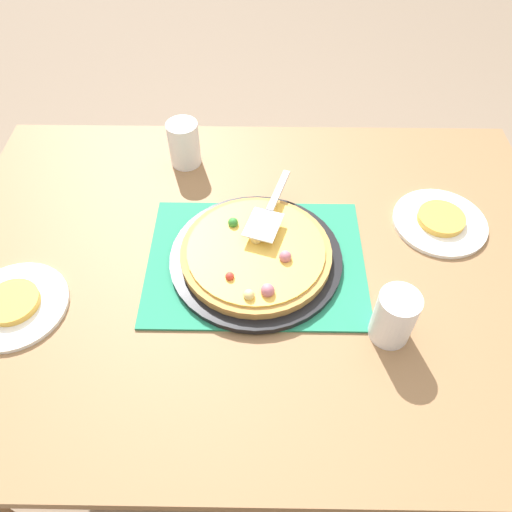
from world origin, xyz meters
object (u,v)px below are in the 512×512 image
pizza_pan (256,258)px  pizza_server (270,210)px  plate_far_right (440,222)px  served_slice_left (12,302)px  served_slice_right (441,218)px  pizza (256,252)px  cup_far (394,317)px  plate_near_left (15,306)px  cup_near (184,144)px

pizza_pan → pizza_server: pizza_server is taller
plate_far_right → served_slice_left: 0.97m
pizza_pan → served_slice_right: bearing=-164.2°
pizza_pan → served_slice_right: size_ratio=3.45×
pizza_pan → pizza: pizza is taller
cup_far → pizza_server: cup_far is taller
plate_near_left → cup_far: bearing=176.1°
served_slice_left → served_slice_right: size_ratio=1.00×
served_slice_left → pizza_server: 0.57m
pizza_server → pizza_pan: bearing=72.3°
plate_far_right → served_slice_right: 0.01m
plate_far_right → served_slice_right: size_ratio=2.00×
plate_far_right → cup_far: size_ratio=1.83×
served_slice_right → cup_far: (0.17, 0.30, 0.04)m
served_slice_right → plate_near_left: bearing=15.0°
served_slice_left → cup_far: 0.77m
pizza_pan → cup_near: (0.19, -0.34, 0.05)m
pizza_pan → pizza: 0.02m
plate_far_right → pizza: bearing=15.8°
plate_far_right → served_slice_right: (0.00, 0.00, 0.01)m
plate_near_left → cup_near: (-0.31, -0.47, 0.06)m
plate_near_left → plate_far_right: (-0.93, -0.25, 0.00)m
pizza → served_slice_left: bearing=14.3°
pizza → cup_near: size_ratio=2.75×
plate_far_right → cup_far: (0.17, 0.30, 0.06)m
cup_far → plate_far_right: bearing=-119.4°
pizza → served_slice_right: (-0.43, -0.12, -0.02)m
cup_far → pizza: bearing=-34.0°
plate_far_right → cup_near: 0.66m
pizza → cup_near: (0.19, -0.34, 0.03)m
pizza → plate_far_right: (-0.43, -0.12, -0.03)m
served_slice_right → cup_far: size_ratio=0.92×
pizza_server → pizza: bearing=72.6°
pizza_pan → cup_near: 0.39m
plate_near_left → served_slice_left: bearing=0.0°
plate_far_right → cup_near: size_ratio=1.83×
pizza → plate_far_right: size_ratio=1.50×
pizza_pan → served_slice_left: size_ratio=3.45×
pizza → cup_far: bearing=146.0°
served_slice_left → served_slice_right: (-0.93, -0.25, 0.00)m
plate_far_right → served_slice_right: bearing=0.0°
served_slice_left → cup_near: bearing=-123.2°
served_slice_left → pizza_server: pizza_server is taller
served_slice_right → pizza_server: (0.41, 0.03, 0.05)m
plate_far_right → cup_far: bearing=60.6°
plate_near_left → served_slice_right: size_ratio=2.00×
pizza → pizza_server: size_ratio=1.42×
pizza_pan → pizza_server: 0.11m
pizza_pan → cup_near: size_ratio=3.17×
plate_near_left → plate_far_right: bearing=-165.0°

